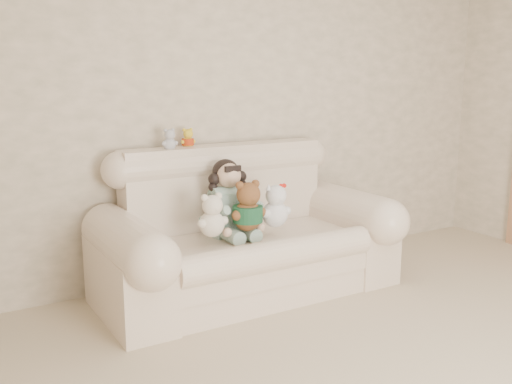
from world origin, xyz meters
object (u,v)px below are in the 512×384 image
(seated_child, at_px, (228,197))
(cream_teddy, at_px, (212,211))
(white_cat, at_px, (275,201))
(sofa, at_px, (249,222))
(brown_teddy, at_px, (248,201))

(seated_child, height_order, cream_teddy, seated_child)
(seated_child, relative_size, white_cat, 1.53)
(cream_teddy, bearing_deg, seated_child, 58.06)
(sofa, bearing_deg, seated_child, 145.45)
(sofa, height_order, cream_teddy, sofa)
(brown_teddy, relative_size, cream_teddy, 1.20)
(white_cat, bearing_deg, sofa, 155.70)
(white_cat, bearing_deg, brown_teddy, -159.60)
(brown_teddy, distance_m, white_cat, 0.21)
(seated_child, relative_size, brown_teddy, 1.36)
(brown_teddy, distance_m, cream_teddy, 0.27)
(seated_child, bearing_deg, white_cat, -44.65)
(brown_teddy, xyz_separation_m, cream_teddy, (-0.27, -0.01, -0.03))
(white_cat, bearing_deg, seated_child, 161.26)
(sofa, bearing_deg, white_cat, -47.64)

